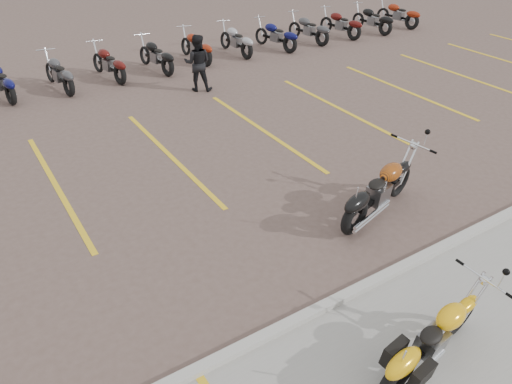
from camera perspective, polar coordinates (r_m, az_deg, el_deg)
ground at (r=9.36m, az=0.32°, el=-5.68°), size 100.00×100.00×0.00m
curb at (r=8.13m, az=8.16°, el=-12.66°), size 60.00×0.18×0.12m
parking_stripes at (r=12.37m, az=-9.78°, el=4.11°), size 38.00×5.50×0.01m
yellow_cruiser at (r=7.43m, az=18.94°, el=-15.73°), size 2.18×0.48×0.90m
flame_cruiser at (r=10.06m, az=13.55°, el=-0.16°), size 2.42×0.81×1.02m
person_b at (r=16.04m, az=-6.69°, el=14.44°), size 1.07×1.02×1.74m
bg_bike_row at (r=18.43m, az=-9.05°, el=15.61°), size 22.28×2.05×1.10m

